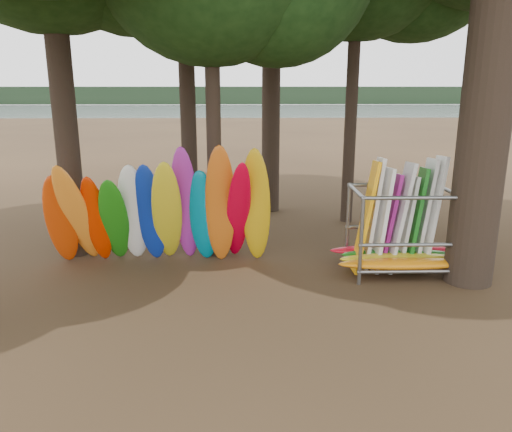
{
  "coord_description": "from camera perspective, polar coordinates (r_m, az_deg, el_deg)",
  "views": [
    {
      "loc": [
        -0.99,
        -10.16,
        4.48
      ],
      "look_at": [
        -0.71,
        1.5,
        1.4
      ],
      "focal_mm": 35.0,
      "sensor_mm": 36.0,
      "label": 1
    }
  ],
  "objects": [
    {
      "name": "ground",
      "position": [
        11.15,
        3.86,
        -8.93
      ],
      "size": [
        120.0,
        120.0,
        0.0
      ],
      "primitive_type": "plane",
      "color": "#47331E",
      "rests_on": "ground"
    },
    {
      "name": "lake",
      "position": [
        70.31,
        -0.62,
        11.15
      ],
      "size": [
        160.0,
        160.0,
        0.0
      ],
      "primitive_type": "plane",
      "color": "gray",
      "rests_on": "ground"
    },
    {
      "name": "far_shore",
      "position": [
        120.19,
        -0.98,
        13.62
      ],
      "size": [
        160.0,
        4.0,
        4.0
      ],
      "primitive_type": "cube",
      "color": "black",
      "rests_on": "ground"
    },
    {
      "name": "kayak_row",
      "position": [
        12.7,
        -11.02,
        0.3
      ],
      "size": [
        5.72,
        1.97,
        3.24
      ],
      "color": "#C83606",
      "rests_on": "ground"
    },
    {
      "name": "storage_rack",
      "position": [
        12.56,
        16.01,
        -1.95
      ],
      "size": [
        3.16,
        1.57,
        2.86
      ],
      "color": "slate",
      "rests_on": "ground"
    }
  ]
}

